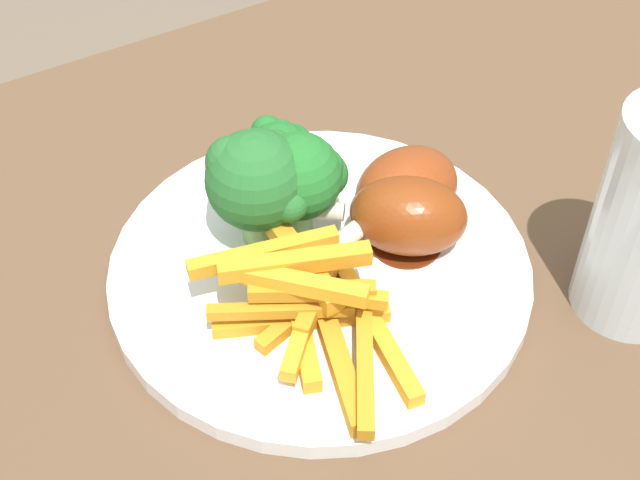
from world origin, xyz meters
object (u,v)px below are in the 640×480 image
at_px(dining_table, 339,455).
at_px(carrot_fries_pile, 315,306).
at_px(chicken_drumstick_far, 402,193).
at_px(broccoli_floret_back, 302,176).
at_px(dinner_plate, 320,269).
at_px(broccoli_floret_front, 280,154).
at_px(chicken_drumstick_near, 402,216).
at_px(broccoli_floret_middle, 261,177).

xyz_separation_m(dining_table, carrot_fries_pile, (0.01, -0.02, 0.14)).
bearing_deg(chicken_drumstick_far, broccoli_floret_back, -24.58).
height_order(dinner_plate, broccoli_floret_front, broccoli_floret_front).
bearing_deg(chicken_drumstick_near, chicken_drumstick_far, -125.22).
relative_size(dining_table, broccoli_floret_front, 16.24).
relative_size(dinner_plate, carrot_fries_pile, 1.77).
bearing_deg(chicken_drumstick_near, broccoli_floret_front, -56.32).
bearing_deg(chicken_drumstick_far, broccoli_floret_middle, -22.23).
relative_size(dining_table, broccoli_floret_middle, 13.49).
bearing_deg(chicken_drumstick_near, dinner_plate, -12.51).
height_order(chicken_drumstick_near, chicken_drumstick_far, chicken_drumstick_near).
height_order(broccoli_floret_front, chicken_drumstick_near, broccoli_floret_front).
xyz_separation_m(broccoli_floret_front, chicken_drumstick_near, (-0.05, 0.07, -0.02)).
relative_size(broccoli_floret_middle, chicken_drumstick_far, 0.60).
height_order(broccoli_floret_front, broccoli_floret_back, broccoli_floret_back).
relative_size(broccoli_floret_back, chicken_drumstick_far, 0.54).
bearing_deg(dinner_plate, chicken_drumstick_far, -174.38).
height_order(broccoli_floret_front, chicken_drumstick_far, broccoli_floret_front).
relative_size(dining_table, chicken_drumstick_far, 8.09).
height_order(broccoli_floret_middle, carrot_fries_pile, broccoli_floret_middle).
bearing_deg(dining_table, chicken_drumstick_near, -147.03).
bearing_deg(broccoli_floret_back, broccoli_floret_middle, -16.23).
bearing_deg(chicken_drumstick_near, carrot_fries_pile, 20.23).
relative_size(broccoli_floret_middle, broccoli_floret_back, 1.11).
relative_size(broccoli_floret_back, carrot_fries_pile, 0.49).
xyz_separation_m(broccoli_floret_back, carrot_fries_pile, (0.04, 0.07, -0.03)).
distance_m(dining_table, broccoli_floret_middle, 0.20).
distance_m(broccoli_floret_front, chicken_drumstick_near, 0.09).
bearing_deg(dinner_plate, broccoli_floret_back, -101.80).
xyz_separation_m(carrot_fries_pile, chicken_drumstick_near, (-0.08, -0.03, 0.01)).
xyz_separation_m(dining_table, dinner_plate, (-0.02, -0.06, 0.12)).
height_order(dining_table, broccoli_floret_back, broccoli_floret_back).
relative_size(carrot_fries_pile, chicken_drumstick_near, 1.36).
relative_size(carrot_fries_pile, chicken_drumstick_far, 1.11).
bearing_deg(broccoli_floret_front, dining_table, 76.91).
bearing_deg(carrot_fries_pile, broccoli_floret_front, -109.15).
distance_m(dinner_plate, broccoli_floret_front, 0.08).
bearing_deg(carrot_fries_pile, chicken_drumstick_near, -159.77).
height_order(dinner_plate, broccoli_floret_back, broccoli_floret_back).
distance_m(dining_table, dinner_plate, 0.13).
bearing_deg(broccoli_floret_front, chicken_drumstick_far, 138.93).
distance_m(dinner_plate, broccoli_floret_middle, 0.07).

